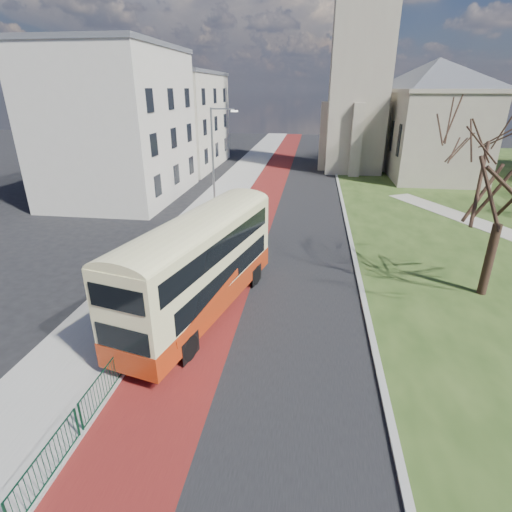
# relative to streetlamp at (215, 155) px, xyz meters

# --- Properties ---
(ground) EXTENTS (160.00, 160.00, 0.00)m
(ground) POSITION_rel_streetlamp_xyz_m (4.35, -18.00, -4.59)
(ground) COLOR black
(ground) RESTS_ON ground
(road_carriageway) EXTENTS (9.00, 120.00, 0.01)m
(road_carriageway) POSITION_rel_streetlamp_xyz_m (5.85, 2.00, -4.59)
(road_carriageway) COLOR black
(road_carriageway) RESTS_ON ground
(bus_lane) EXTENTS (3.40, 120.00, 0.01)m
(bus_lane) POSITION_rel_streetlamp_xyz_m (3.15, 2.00, -4.59)
(bus_lane) COLOR #591414
(bus_lane) RESTS_ON ground
(pavement_west) EXTENTS (4.00, 120.00, 0.12)m
(pavement_west) POSITION_rel_streetlamp_xyz_m (-0.65, 2.00, -4.53)
(pavement_west) COLOR gray
(pavement_west) RESTS_ON ground
(kerb_west) EXTENTS (0.25, 120.00, 0.13)m
(kerb_west) POSITION_rel_streetlamp_xyz_m (1.35, 2.00, -4.53)
(kerb_west) COLOR #999993
(kerb_west) RESTS_ON ground
(kerb_east) EXTENTS (0.25, 80.00, 0.13)m
(kerb_east) POSITION_rel_streetlamp_xyz_m (10.45, 4.00, -4.53)
(kerb_east) COLOR #999993
(kerb_east) RESTS_ON ground
(pedestrian_railing) EXTENTS (0.07, 24.00, 1.12)m
(pedestrian_railing) POSITION_rel_streetlamp_xyz_m (1.40, -14.00, -4.04)
(pedestrian_railing) COLOR #0D3924
(pedestrian_railing) RESTS_ON ground
(gothic_church) EXTENTS (16.38, 18.00, 40.00)m
(gothic_church) POSITION_rel_streetlamp_xyz_m (16.91, 20.00, 8.54)
(gothic_church) COLOR gray
(gothic_church) RESTS_ON ground
(street_block_near) EXTENTS (10.30, 14.30, 13.00)m
(street_block_near) POSITION_rel_streetlamp_xyz_m (-9.65, 4.00, 1.92)
(street_block_near) COLOR beige
(street_block_near) RESTS_ON ground
(street_block_far) EXTENTS (10.30, 16.30, 11.50)m
(street_block_far) POSITION_rel_streetlamp_xyz_m (-9.65, 20.00, 1.17)
(street_block_far) COLOR beige
(street_block_far) RESTS_ON ground
(streetlamp) EXTENTS (2.13, 0.18, 8.00)m
(streetlamp) POSITION_rel_streetlamp_xyz_m (0.00, 0.00, 0.00)
(streetlamp) COLOR gray
(streetlamp) RESTS_ON pavement_west
(bus) EXTENTS (4.81, 10.81, 4.40)m
(bus) POSITION_rel_streetlamp_xyz_m (3.11, -15.81, -2.08)
(bus) COLOR #A72E0F
(bus) RESTS_ON ground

